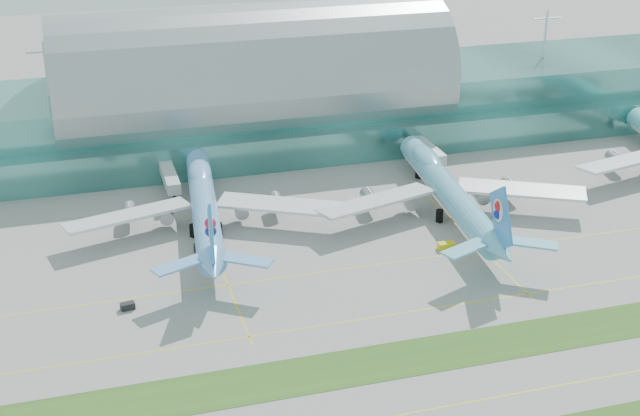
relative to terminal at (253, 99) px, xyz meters
name	(u,v)px	position (x,y,z in m)	size (l,w,h in m)	color
ground	(402,366)	(-0.01, -128.79, -14.23)	(700.00, 700.00, 0.00)	gray
terminal	(253,99)	(0.00, 0.00, 0.00)	(340.00, 69.10, 36.00)	#3D7A75
grass_strip_far	(398,360)	(-0.01, -126.79, -14.19)	(420.00, 12.00, 0.08)	#2D591E
taxiline_b	(430,409)	(-0.01, -142.79, -14.22)	(420.00, 0.35, 0.01)	yellow
taxiline_c	(370,318)	(-0.01, -110.79, -14.22)	(420.00, 0.35, 0.01)	yellow
taxiline_d	(338,270)	(-0.01, -88.79, -14.22)	(420.00, 0.35, 0.01)	yellow
airliner_b	(204,203)	(-25.43, -57.92, -7.60)	(68.35, 78.01, 21.47)	#69A7E7
airliner_c	(447,189)	(36.09, -66.71, -7.32)	(71.34, 81.35, 22.38)	#5FB2D2
gse_c	(128,306)	(-47.69, -93.21, -13.48)	(2.97, 1.65, 1.49)	black
gse_d	(202,248)	(-28.36, -70.48, -13.40)	(3.72, 1.82, 1.66)	black
gse_e	(446,246)	(27.83, -85.98, -13.37)	(4.01, 2.02, 1.72)	#D4C70C
gse_f	(498,216)	(47.70, -73.60, -13.54)	(2.82, 1.79, 1.38)	black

